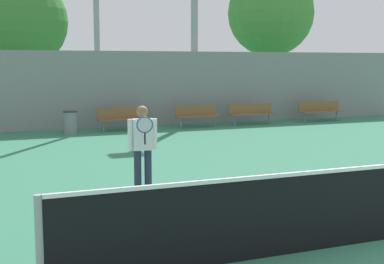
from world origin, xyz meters
The scene contains 9 objects.
tennis_player centered at (-2.97, 3.80, 0.97)m, with size 0.56×0.43×1.71m.
bench_courtside_near centered at (-0.87, 13.41, 0.52)m, with size 2.00×0.40×0.84m.
bench_courtside_far centered at (4.44, 13.41, 0.52)m, with size 1.95×0.40×0.84m.
bench_adjacent_court centered at (2.05, 13.41, 0.51)m, with size 1.77×0.40×0.84m.
bench_by_gate centered at (7.78, 13.41, 0.52)m, with size 2.02×0.40×0.84m.
trash_bin centered at (-2.89, 13.14, 0.41)m, with size 0.51×0.51×0.81m.
back_fence centered at (0.00, 14.44, 1.47)m, with size 25.45×0.06×2.95m.
tree_green_tall centered at (8.37, 18.83, 5.03)m, with size 4.45×4.45×7.27m.
tree_green_broad centered at (-3.99, 18.96, 4.26)m, with size 4.03×4.03×6.29m.
Camera 1 is at (-5.79, -5.86, 2.52)m, focal length 50.00 mm.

